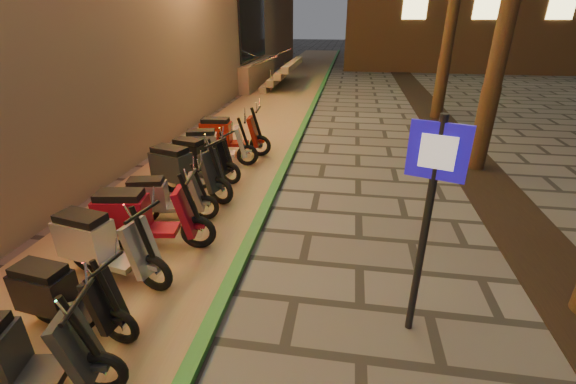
% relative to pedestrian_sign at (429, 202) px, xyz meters
% --- Properties ---
extents(parking_strip, '(3.40, 60.00, 0.01)m').
position_rel_pedestrian_sign_xyz_m(parking_strip, '(-3.99, 8.61, -1.63)').
color(parking_strip, '#8C7251').
rests_on(parking_strip, ground).
extents(green_curb, '(0.18, 60.00, 0.10)m').
position_rel_pedestrian_sign_xyz_m(green_curb, '(-2.29, 8.61, -1.59)').
color(green_curb, '#286D2B').
rests_on(green_curb, ground).
extents(planting_strip, '(1.20, 40.00, 0.02)m').
position_rel_pedestrian_sign_xyz_m(planting_strip, '(2.21, 3.61, -1.63)').
color(planting_strip, black).
rests_on(planting_strip, ground).
extents(pedestrian_sign, '(0.54, 0.21, 2.53)m').
position_rel_pedestrian_sign_xyz_m(pedestrian_sign, '(0.00, 0.00, 0.00)').
color(pedestrian_sign, black).
rests_on(pedestrian_sign, ground).
extents(scooter_4, '(1.68, 0.74, 1.18)m').
position_rel_pedestrian_sign_xyz_m(scooter_4, '(-3.79, -1.50, -1.13)').
color(scooter_4, black).
rests_on(scooter_4, ground).
extents(scooter_5, '(1.53, 0.61, 1.07)m').
position_rel_pedestrian_sign_xyz_m(scooter_5, '(-3.89, -0.64, -1.17)').
color(scooter_5, black).
rests_on(scooter_5, ground).
extents(scooter_6, '(1.74, 0.77, 1.22)m').
position_rel_pedestrian_sign_xyz_m(scooter_6, '(-4.03, 0.33, -1.11)').
color(scooter_6, black).
rests_on(scooter_6, ground).
extents(scooter_7, '(1.79, 0.74, 1.26)m').
position_rel_pedestrian_sign_xyz_m(scooter_7, '(-3.87, 1.11, -1.09)').
color(scooter_7, black).
rests_on(scooter_7, ground).
extents(scooter_8, '(1.53, 0.74, 1.08)m').
position_rel_pedestrian_sign_xyz_m(scooter_8, '(-3.95, 1.96, -1.17)').
color(scooter_8, black).
rests_on(scooter_8, ground).
extents(scooter_9, '(1.81, 0.95, 1.29)m').
position_rel_pedestrian_sign_xyz_m(scooter_9, '(-4.01, 3.03, -1.08)').
color(scooter_9, black).
rests_on(scooter_9, ground).
extents(scooter_10, '(1.63, 0.79, 1.15)m').
position_rel_pedestrian_sign_xyz_m(scooter_10, '(-4.03, 3.94, -1.14)').
color(scooter_10, black).
rests_on(scooter_10, ground).
extents(scooter_11, '(1.68, 0.82, 1.19)m').
position_rel_pedestrian_sign_xyz_m(scooter_11, '(-3.98, 4.70, -1.12)').
color(scooter_11, black).
rests_on(scooter_11, ground).
extents(scooter_12, '(1.80, 0.63, 1.27)m').
position_rel_pedestrian_sign_xyz_m(scooter_12, '(-3.90, 5.57, -1.09)').
color(scooter_12, black).
rests_on(scooter_12, ground).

